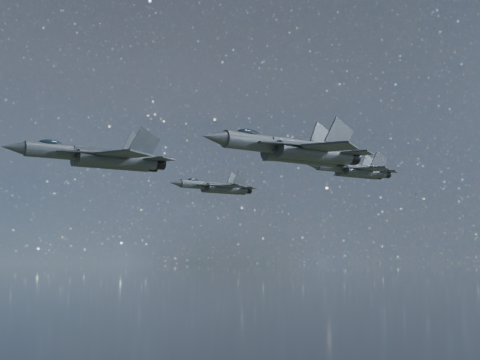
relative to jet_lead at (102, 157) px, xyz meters
name	(u,v)px	position (x,y,z in m)	size (l,w,h in m)	color
jet_lead	(102,157)	(0.00, 0.00, 0.00)	(18.85, 13.32, 4.78)	#2C3337
jet_left	(218,187)	(28.83, 30.16, 1.17)	(15.98, 11.24, 4.04)	#2C3337
jet_right	(296,150)	(16.24, -15.05, -0.20)	(19.77, 13.79, 4.97)	#2C3337
jet_slot	(355,170)	(39.44, 5.64, 1.73)	(15.63, 10.99, 3.95)	#2C3337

